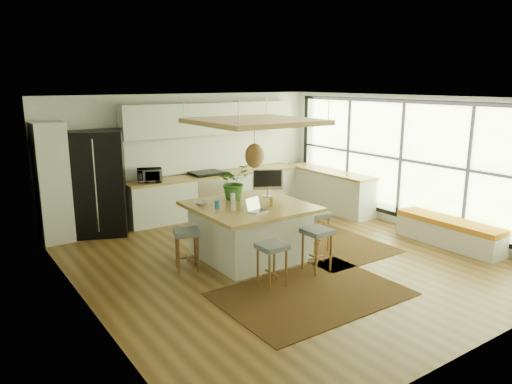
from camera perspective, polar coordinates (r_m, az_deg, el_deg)
floor at (r=8.32m, az=3.12°, el=-7.87°), size 7.00×7.00×0.00m
ceiling at (r=7.78m, az=3.36°, el=11.05°), size 7.00×7.00×0.00m
wall_back at (r=10.88m, az=-8.13°, el=4.35°), size 6.50×0.00×6.50m
wall_front at (r=5.69m, az=25.40°, el=-4.76°), size 6.50×0.00×6.50m
wall_left at (r=6.53m, az=-19.98°, el=-2.08°), size 0.00×7.00×7.00m
wall_right at (r=10.23m, az=17.82°, el=3.31°), size 0.00×7.00×7.00m
window_wall at (r=10.20m, az=17.74°, el=3.57°), size 0.10×6.20×2.60m
pantry at (r=9.68m, az=-23.02°, el=1.01°), size 0.55×0.60×2.25m
back_counter_base at (r=11.03m, az=-4.68°, el=-0.27°), size 4.20×0.60×0.88m
back_counter_top at (r=10.93m, az=-4.73°, el=2.08°), size 4.24×0.64×0.05m
backsplash at (r=11.12m, az=-5.54°, el=4.60°), size 4.20×0.02×0.80m
upper_cabinets at (r=10.89m, az=-5.22°, el=8.67°), size 4.20×0.34×0.70m
range at (r=10.90m, az=-5.83°, el=-0.13°), size 0.76×0.62×1.00m
right_counter_base at (r=11.49m, az=8.66°, el=0.16°), size 0.60×2.50×0.88m
right_counter_top at (r=11.40m, az=8.74°, el=2.42°), size 0.64×2.54×0.05m
window_bench at (r=9.56m, az=21.93°, el=-4.45°), size 0.52×2.00×0.50m
ceiling_panel at (r=7.98m, az=-0.19°, el=6.44°), size 1.86×1.86×0.80m
rug_near at (r=7.05m, az=6.61°, el=-11.90°), size 2.60×1.80×0.01m
rug_right at (r=9.22m, az=7.57°, el=-5.82°), size 1.80×2.60×0.01m
fridge at (r=9.88m, az=-18.21°, el=0.44°), size 1.24×1.12×2.05m
island at (r=8.24m, az=-0.78°, el=-4.63°), size 1.85×1.85×0.93m
stool_near_left at (r=7.12m, az=1.90°, el=-8.49°), size 0.39×0.39×0.66m
stool_near_right at (r=7.75m, az=7.22°, el=-6.76°), size 0.42×0.42×0.69m
stool_right_front at (r=8.70m, az=7.12°, el=-4.55°), size 0.49×0.49×0.71m
stool_right_back at (r=9.32m, az=3.90°, el=-3.28°), size 0.43×0.43×0.63m
stool_left_side at (r=7.79m, az=-8.19°, el=-6.68°), size 0.50×0.50×0.67m
laptop at (r=7.65m, az=0.24°, el=-1.47°), size 0.39×0.40×0.23m
monitor at (r=8.63m, az=1.39°, el=1.14°), size 0.57×0.45×0.51m
microwave at (r=10.20m, az=-12.52°, el=2.13°), size 0.56×0.43×0.34m
island_plant at (r=8.47m, az=-2.66°, el=0.81°), size 0.70×0.74×0.49m
island_bowl at (r=8.15m, az=-6.44°, el=-1.32°), size 0.25×0.25×0.06m
island_bottle_0 at (r=7.89m, az=-4.52°, el=-1.25°), size 0.07×0.07×0.19m
island_bottle_1 at (r=7.76m, az=-2.63°, el=-1.47°), size 0.07×0.07×0.19m
island_bottle_2 at (r=7.99m, az=1.90°, el=-1.03°), size 0.07×0.07×0.19m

